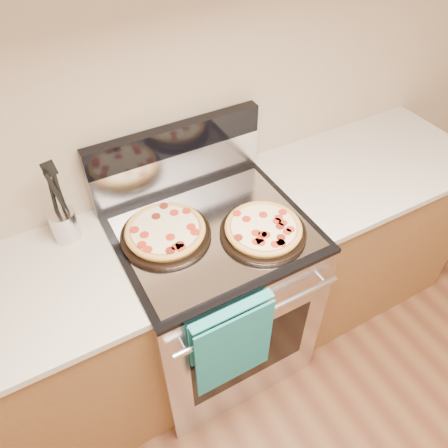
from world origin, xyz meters
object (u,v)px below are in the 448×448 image
pepperoni_pizza_back (166,232)px  pepperoni_pizza_front (263,230)px  range_body (214,298)px  utensil_crock (65,225)px

pepperoni_pizza_back → pepperoni_pizza_front: 0.38m
range_body → pepperoni_pizza_back: 0.53m
pepperoni_pizza_front → utensil_crock: (-0.67, 0.37, 0.03)m
pepperoni_pizza_back → pepperoni_pizza_front: pepperoni_pizza_back is taller
utensil_crock → pepperoni_pizza_back: bearing=-30.8°
range_body → pepperoni_pizza_front: size_ratio=2.68×
pepperoni_pizza_back → utensil_crock: utensil_crock is taller
pepperoni_pizza_front → utensil_crock: utensil_crock is taller
pepperoni_pizza_front → utensil_crock: 0.77m
range_body → pepperoni_pizza_front: pepperoni_pizza_front is taller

